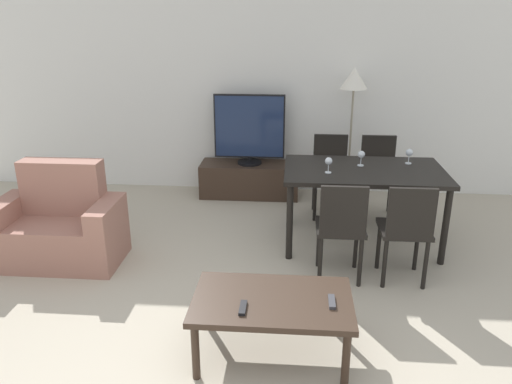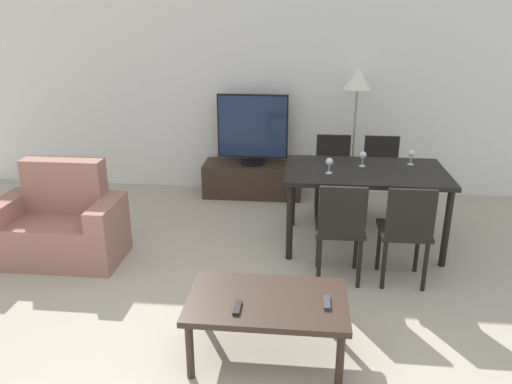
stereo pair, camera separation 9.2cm
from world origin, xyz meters
TOP-DOWN VIEW (x-y plane):
  - wall_back at (0.00, 3.92)m, footprint 7.35×0.06m
  - armchair at (-1.60, 1.79)m, footprint 1.09×0.60m
  - tv_stand at (-0.06, 3.62)m, footprint 1.18×0.44m
  - tv at (-0.06, 3.62)m, footprint 0.84×0.29m
  - coffee_table at (0.36, 0.59)m, footprint 1.01×0.62m
  - dining_table at (1.13, 2.37)m, footprint 1.48×0.90m
  - dining_chair_near at (0.87, 1.61)m, footprint 0.40×0.40m
  - dining_chair_far at (1.39, 3.12)m, footprint 0.40×0.40m
  - dining_chair_near_right at (1.39, 1.61)m, footprint 0.40×0.40m
  - dining_chair_far_left at (0.87, 3.12)m, footprint 0.40×0.40m
  - floor_lamp at (1.12, 3.60)m, footprint 0.31×0.31m
  - remote_primary at (0.19, 0.45)m, footprint 0.04×0.15m
  - remote_secondary at (0.73, 0.56)m, footprint 0.04×0.15m
  - wine_glass_left at (1.58, 2.58)m, footprint 0.07×0.07m
  - wine_glass_center at (1.11, 2.47)m, footprint 0.07×0.07m
  - wine_glass_right at (0.79, 2.22)m, footprint 0.07×0.07m

SIDE VIEW (x-z plane):
  - tv_stand at x=-0.06m, z-range 0.00..0.41m
  - armchair at x=-1.60m, z-range -0.13..0.76m
  - coffee_table at x=0.36m, z-range 0.17..0.59m
  - remote_primary at x=0.19m, z-range 0.43..0.45m
  - remote_secondary at x=0.73m, z-range 0.43..0.45m
  - dining_chair_near at x=0.87m, z-range 0.06..0.94m
  - dining_chair_far at x=1.39m, z-range 0.06..0.94m
  - dining_chair_near_right at x=1.39m, z-range 0.06..0.94m
  - dining_chair_far_left at x=0.87m, z-range 0.06..0.94m
  - dining_table at x=1.13m, z-range 0.30..1.05m
  - tv at x=-0.06m, z-range 0.41..1.24m
  - wine_glass_left at x=1.58m, z-range 0.78..0.93m
  - wine_glass_center at x=1.11m, z-range 0.78..0.93m
  - wine_glass_right at x=0.79m, z-range 0.78..0.93m
  - floor_lamp at x=1.12m, z-range 0.56..2.11m
  - wall_back at x=0.00m, z-range 0.00..2.70m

